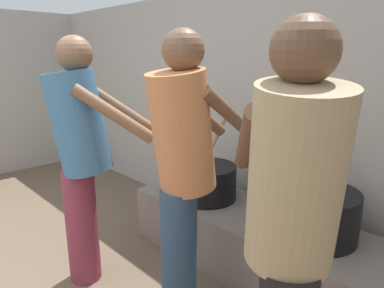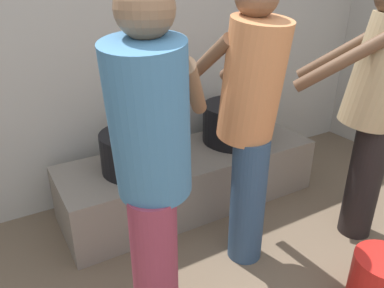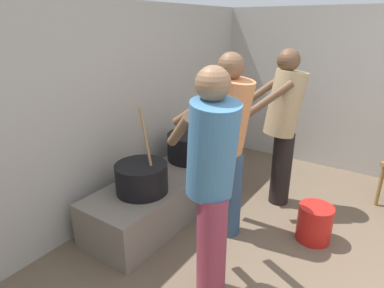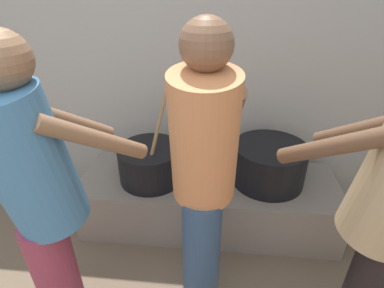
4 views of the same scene
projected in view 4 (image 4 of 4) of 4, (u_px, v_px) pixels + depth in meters
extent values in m
cube|color=#ADA8A0|center=(129.00, 76.00, 2.42)|extent=(5.74, 0.20, 1.97)
cube|color=slate|center=(208.00, 201.00, 2.29)|extent=(1.84, 0.60, 0.40)
cylinder|color=black|center=(151.00, 163.00, 2.15)|extent=(0.45, 0.45, 0.25)
cylinder|color=#937047|center=(159.00, 122.00, 1.98)|extent=(0.14, 0.23, 0.51)
cylinder|color=black|center=(269.00, 164.00, 2.11)|extent=(0.50, 0.50, 0.28)
cylinder|color=navy|center=(201.00, 255.00, 1.63)|extent=(0.20, 0.20, 0.76)
cylinder|color=#D17F4C|center=(204.00, 140.00, 1.32)|extent=(0.30, 0.39, 0.65)
sphere|color=brown|center=(206.00, 44.00, 1.13)|extent=(0.21, 0.21, 0.21)
cylinder|color=brown|center=(236.00, 107.00, 1.47)|extent=(0.08, 0.46, 0.35)
cylinder|color=brown|center=(181.00, 105.00, 1.50)|extent=(0.08, 0.46, 0.35)
cylinder|color=#8C3347|center=(59.00, 282.00, 1.49)|extent=(0.20, 0.20, 0.75)
cylinder|color=teal|center=(29.00, 163.00, 1.18)|extent=(0.47, 0.49, 0.64)
sphere|color=brown|center=(0.00, 60.00, 0.99)|extent=(0.21, 0.21, 0.21)
cylinder|color=brown|center=(98.00, 139.00, 1.21)|extent=(0.34, 0.41, 0.35)
cylinder|color=brown|center=(65.00, 120.00, 1.37)|extent=(0.34, 0.41, 0.35)
cylinder|color=brown|center=(368.00, 128.00, 1.29)|extent=(0.36, 0.39, 0.35)
cylinder|color=brown|center=(332.00, 147.00, 1.15)|extent=(0.36, 0.39, 0.35)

